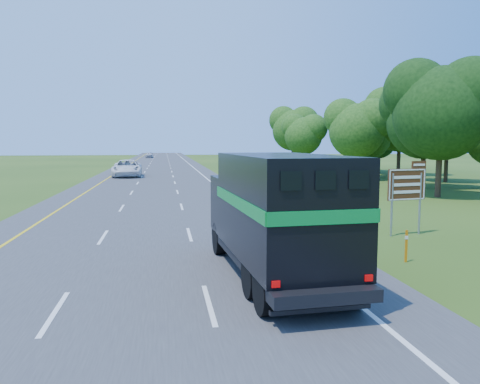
{
  "coord_description": "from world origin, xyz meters",
  "views": [
    {
      "loc": [
        0.78,
        -9.24,
        4.04
      ],
      "look_at": [
        4.62,
        14.33,
        1.51
      ],
      "focal_mm": 35.0,
      "sensor_mm": 36.0,
      "label": 1
    }
  ],
  "objects_px": {
    "horse_truck": "(275,213)",
    "white_suv": "(127,168)",
    "far_car": "(149,155)",
    "exit_sign": "(407,187)"
  },
  "relations": [
    {
      "from": "horse_truck",
      "to": "white_suv",
      "type": "distance_m",
      "value": 44.11
    },
    {
      "from": "white_suv",
      "to": "exit_sign",
      "type": "xyz_separation_m",
      "value": [
        14.73,
        -37.89,
        1.07
      ]
    },
    {
      "from": "white_suv",
      "to": "exit_sign",
      "type": "height_order",
      "value": "exit_sign"
    },
    {
      "from": "horse_truck",
      "to": "far_car",
      "type": "bearing_deg",
      "value": 90.34
    },
    {
      "from": "white_suv",
      "to": "far_car",
      "type": "distance_m",
      "value": 70.16
    },
    {
      "from": "white_suv",
      "to": "exit_sign",
      "type": "distance_m",
      "value": 40.67
    },
    {
      "from": "horse_truck",
      "to": "far_car",
      "type": "relative_size",
      "value": 1.87
    },
    {
      "from": "white_suv",
      "to": "exit_sign",
      "type": "relative_size",
      "value": 2.21
    },
    {
      "from": "far_car",
      "to": "exit_sign",
      "type": "xyz_separation_m",
      "value": [
        14.21,
        -108.05,
        1.3
      ]
    },
    {
      "from": "far_car",
      "to": "exit_sign",
      "type": "height_order",
      "value": "exit_sign"
    }
  ]
}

